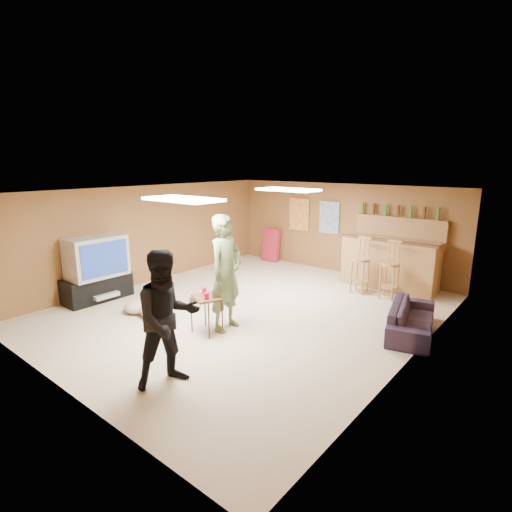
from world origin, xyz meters
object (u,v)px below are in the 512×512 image
Objects in this scene: bar_counter at (389,264)px; person_black at (167,319)px; tv_body at (96,257)px; tray_table at (207,315)px; person_olive at (226,273)px; sofa at (412,319)px.

person_black is at bearing -96.38° from bar_counter.
tv_body is 0.55× the size of bar_counter.
tray_table is (2.79, 0.28, -0.59)m from tv_body.
bar_counter is 4.05m from person_olive.
bar_counter is at bearing -23.87° from person_olive.
person_olive reaches higher than sofa.
sofa is at bearing -59.92° from bar_counter.
person_olive reaches higher than tv_body.
sofa is at bearing -60.11° from person_olive.
tv_body is 5.89m from sofa.
bar_counter is 2.41m from sofa.
person_olive reaches higher than bar_counter.
person_black is (3.53, -1.07, -0.04)m from tv_body.
tv_body is 6.09m from bar_counter.
sofa is (1.82, 3.45, -0.62)m from person_black.
person_black reaches higher than tv_body.
tray_table is (-0.75, 1.35, -0.55)m from person_black.
bar_counter is 4.39m from tray_table.
person_black reaches higher than sofa.
tv_body is at bearing 99.77° from sofa.
person_black is (0.63, -1.69, -0.10)m from person_olive.
tv_body is 1.79× the size of tray_table.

